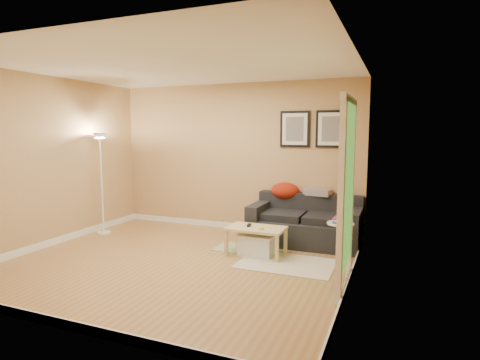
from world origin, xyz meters
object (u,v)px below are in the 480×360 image
Objects in this scene: coffee_table at (256,241)px; book_stack at (340,220)px; storage_bin at (257,244)px; floor_lamp at (102,186)px; sofa at (305,220)px; side_table at (340,242)px.

coffee_table is 3.62× the size of book_stack.
storage_bin is 0.29× the size of floor_lamp.
sofa reaches higher than side_table.
book_stack is at bearing 122.37° from side_table.
floor_lamp is at bearing 179.73° from side_table.
coffee_table is 0.05m from storage_bin.
side_table is 4.06m from floor_lamp.
floor_lamp is at bearing -163.51° from book_stack.
storage_bin is 0.92× the size of side_table.
storage_bin is at bearing 5.92° from coffee_table.
book_stack is (1.15, 0.13, 0.38)m from coffee_table.
book_stack reaches higher than coffee_table.
coffee_table is 1.48× the size of side_table.
floor_lamp reaches higher than sofa.
floor_lamp reaches higher than book_stack.
book_stack is (1.13, 0.14, 0.43)m from storage_bin.
book_stack reaches higher than storage_bin.
side_table is at bearing -48.43° from sofa.
storage_bin is 1.22m from book_stack.
storage_bin is at bearing -2.85° from floor_lamp.
sofa is 0.97× the size of floor_lamp.
coffee_table is at bearing -121.24° from sofa.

